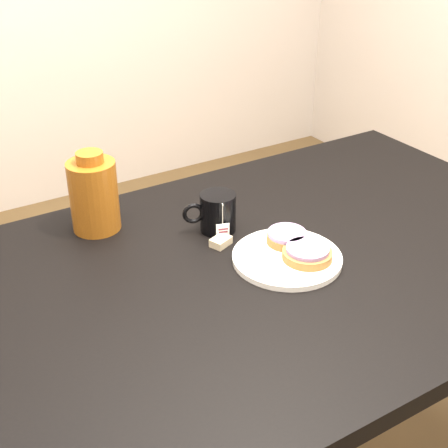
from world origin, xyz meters
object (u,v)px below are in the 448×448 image
at_px(bagel_front, 307,253).
at_px(mug, 217,212).
at_px(bagel_back, 287,237).
at_px(bagel_package, 94,194).
at_px(plate, 287,257).
at_px(table, 278,287).
at_px(teabag_pouch, 221,242).

distance_m(bagel_front, mug, 0.24).
bearing_deg(bagel_back, bagel_package, 136.96).
bearing_deg(bagel_back, mug, 121.66).
bearing_deg(plate, table, 93.96).
height_order(bagel_back, bagel_front, same).
bearing_deg(table, bagel_front, -61.05).
xyz_separation_m(table, mug, (-0.06, 0.16, 0.13)).
relative_size(table, teabag_pouch, 31.11).
bearing_deg(bagel_back, bagel_front, -91.85).
xyz_separation_m(mug, teabag_pouch, (-0.03, -0.06, -0.04)).
bearing_deg(table, mug, 108.97).
xyz_separation_m(bagel_back, mug, (-0.09, 0.15, 0.02)).
bearing_deg(table, plate, -86.04).
height_order(mug, bagel_package, bagel_package).
bearing_deg(mug, plate, -54.86).
distance_m(table, mug, 0.22).
distance_m(bagel_front, bagel_package, 0.49).
height_order(mug, teabag_pouch, mug).
xyz_separation_m(mug, bagel_package, (-0.23, 0.15, 0.04)).
xyz_separation_m(bagel_back, teabag_pouch, (-0.12, 0.08, -0.02)).
xyz_separation_m(bagel_front, bagel_package, (-0.32, 0.37, 0.06)).
bearing_deg(bagel_front, table, 118.95).
height_order(table, bagel_back, bagel_back).
relative_size(table, bagel_front, 9.55).
distance_m(plate, bagel_package, 0.45).
bearing_deg(plate, mug, 107.13).
bearing_deg(teabag_pouch, bagel_back, -35.28).
height_order(table, bagel_front, bagel_front).
distance_m(teabag_pouch, bagel_package, 0.31).
bearing_deg(mug, bagel_front, -50.38).
height_order(bagel_back, bagel_package, bagel_package).
distance_m(mug, bagel_package, 0.28).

